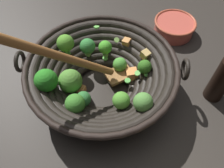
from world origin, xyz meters
TOP-DOWN VIEW (x-y plane):
  - ground_plane at (0.00, 0.00)m, footprint 4.00×4.00m
  - wok at (0.00, -0.00)m, footprint 0.38×0.38m
  - soy_sauce_bottle at (-0.23, 0.19)m, footprint 0.05×0.05m
  - prep_bowl at (-0.33, -0.05)m, footprint 0.14×0.14m

SIDE VIEW (x-z plane):
  - ground_plane at x=0.00m, z-range 0.00..0.00m
  - prep_bowl at x=-0.33m, z-range 0.00..0.05m
  - wok at x=0.00m, z-range -0.07..0.21m
  - soy_sauce_bottle at x=-0.23m, z-range -0.02..0.16m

